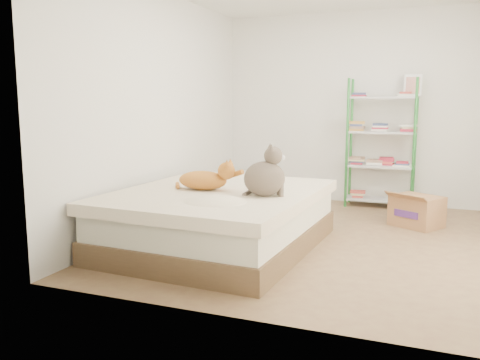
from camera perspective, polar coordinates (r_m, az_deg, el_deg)
The scene contains 7 objects.
room at distance 5.12m, azimuth 10.21°, elevation 7.53°, with size 3.81×4.21×2.61m.
bed at distance 4.94m, azimuth -2.35°, elevation -4.34°, with size 1.87×2.28×0.56m.
orange_cat at distance 4.90m, azimuth -4.21°, elevation 0.24°, with size 0.57×0.31×0.23m, color #C16837, non-canonical shape.
grey_cat at distance 4.55m, azimuth 2.77°, elevation 1.02°, with size 0.33×0.40×0.45m, color #695E4F, non-canonical shape.
shelf_unit at distance 6.97m, azimuth 15.61°, elevation 3.70°, with size 0.90×0.36×1.74m.
cardboard_box at distance 6.08m, azimuth 19.23°, elevation -3.30°, with size 0.64×0.67×0.41m.
white_bin at distance 7.39m, azimuth 0.99°, elevation -0.55°, with size 0.37×0.34×0.39m.
Camera 1 is at (0.99, -5.03, 1.41)m, focal length 38.00 mm.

